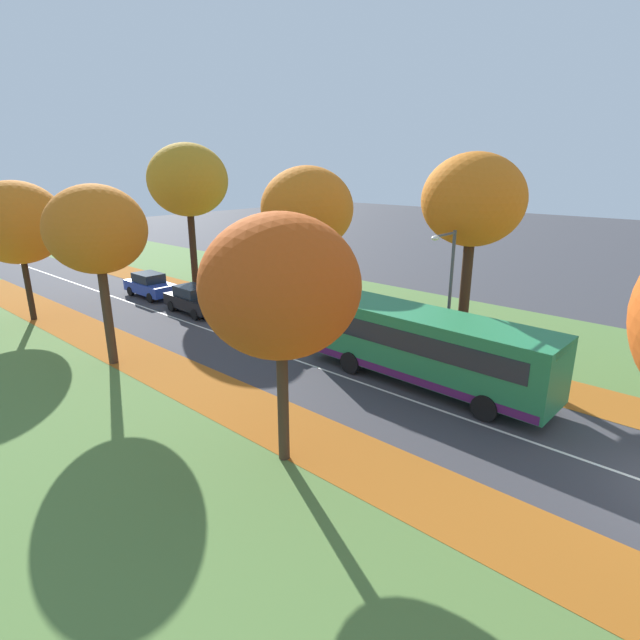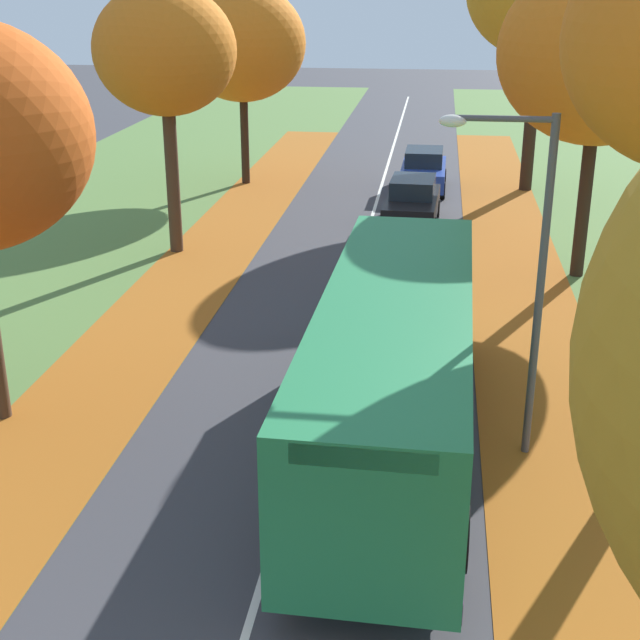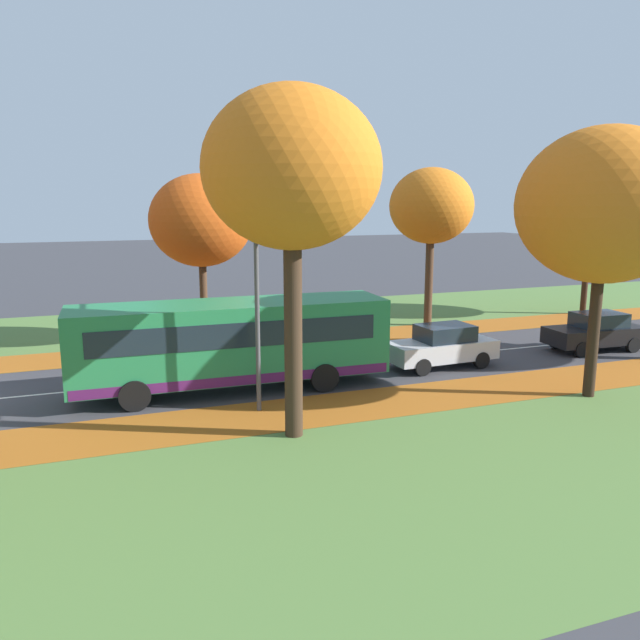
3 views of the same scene
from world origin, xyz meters
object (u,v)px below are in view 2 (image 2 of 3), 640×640
(tree_right_mid, at_px, (600,53))
(streetlamp_right, at_px, (523,252))
(tree_left_far, at_px, (242,43))
(car_silver_lead, at_px, (405,270))
(car_black_following, at_px, (412,202))
(car_blue_third_in_line, at_px, (424,170))
(tree_left_mid, at_px, (165,52))
(bus, at_px, (395,365))

(tree_right_mid, distance_m, streetlamp_right, 11.08)
(tree_left_far, relative_size, car_silver_lead, 1.82)
(tree_left_far, bearing_deg, car_black_following, -39.60)
(tree_left_far, xyz_separation_m, tree_right_mid, (11.87, -10.66, 0.59))
(tree_right_mid, relative_size, car_black_following, 2.00)
(car_blue_third_in_line, bearing_deg, tree_right_mid, -65.81)
(tree_left_mid, bearing_deg, tree_left_far, 89.25)
(bus, relative_size, car_black_following, 2.45)
(streetlamp_right, height_order, bus, streetlamp_right)
(tree_right_mid, xyz_separation_m, car_black_following, (-4.87, 4.87, -5.31))
(tree_left_far, distance_m, bus, 22.97)
(tree_right_mid, height_order, car_blue_third_in_line, tree_right_mid)
(bus, bearing_deg, tree_right_mid, 66.64)
(tree_right_mid, height_order, bus, tree_right_mid)
(tree_right_mid, relative_size, bus, 0.82)
(tree_left_mid, distance_m, car_black_following, 9.67)
(tree_left_mid, bearing_deg, tree_right_mid, -4.08)
(tree_left_far, bearing_deg, car_silver_lead, -62.00)
(tree_left_mid, xyz_separation_m, tree_right_mid, (12.00, -0.86, 0.16))
(tree_left_mid, xyz_separation_m, car_black_following, (7.13, 4.01, -5.15))
(tree_left_far, xyz_separation_m, car_blue_third_in_line, (7.27, -0.41, -4.72))
(car_silver_lead, bearing_deg, streetlamp_right, -74.49)
(tree_left_mid, relative_size, streetlamp_right, 1.31)
(car_black_following, bearing_deg, tree_right_mid, -44.96)
(tree_left_mid, height_order, tree_right_mid, tree_right_mid)
(tree_left_mid, distance_m, tree_right_mid, 12.04)
(tree_left_far, bearing_deg, car_blue_third_in_line, -3.21)
(tree_right_mid, bearing_deg, tree_left_far, 138.09)
(tree_left_mid, distance_m, streetlamp_right, 14.89)
(tree_right_mid, relative_size, car_blue_third_in_line, 2.03)
(tree_left_far, relative_size, car_blue_third_in_line, 1.85)
(car_blue_third_in_line, bearing_deg, bus, -90.17)
(car_black_following, bearing_deg, streetlamp_right, -81.67)
(tree_left_mid, relative_size, car_black_following, 1.84)
(tree_left_mid, height_order, tree_left_far, tree_left_mid)
(streetlamp_right, bearing_deg, car_blue_third_in_line, 95.46)
(tree_right_mid, xyz_separation_m, car_silver_lead, (-4.80, -2.64, -5.31))
(tree_left_mid, bearing_deg, car_silver_lead, -25.91)
(tree_left_mid, relative_size, car_blue_third_in_line, 1.86)
(streetlamp_right, distance_m, car_silver_lead, 8.66)
(car_blue_third_in_line, bearing_deg, car_silver_lead, -90.88)
(tree_left_far, relative_size, car_black_following, 1.83)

